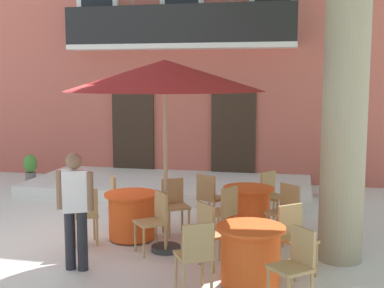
% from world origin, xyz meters
% --- Properties ---
extents(ground_plane, '(120.00, 120.00, 0.00)m').
position_xyz_m(ground_plane, '(0.00, 0.00, 0.00)').
color(ground_plane, silver).
extents(building_facade, '(13.00, 5.09, 7.50)m').
position_xyz_m(building_facade, '(0.47, 6.99, 3.75)').
color(building_facade, '#BC5B4C').
rests_on(building_facade, ground).
extents(entrance_step_platform, '(6.37, 2.72, 0.25)m').
position_xyz_m(entrance_step_platform, '(0.47, 3.64, 0.12)').
color(entrance_step_platform, silver).
rests_on(entrance_step_platform, ground).
extents(cafe_table_near_tree, '(0.86, 0.86, 0.76)m').
position_xyz_m(cafe_table_near_tree, '(2.57, 0.91, 0.39)').
color(cafe_table_near_tree, '#EA561E').
rests_on(cafe_table_near_tree, ground).
extents(cafe_chair_near_tree_0, '(0.55, 0.55, 0.91)m').
position_xyz_m(cafe_chair_near_tree_0, '(2.26, 0.22, 0.53)').
color(cafe_chair_near_tree_0, tan).
rests_on(cafe_chair_near_tree_0, ground).
extents(cafe_chair_near_tree_1, '(0.56, 0.56, 0.91)m').
position_xyz_m(cafe_chair_near_tree_1, '(3.20, 0.49, 0.53)').
color(cafe_chair_near_tree_1, tan).
rests_on(cafe_chair_near_tree_1, ground).
extents(cafe_chair_near_tree_2, '(0.56, 0.56, 0.91)m').
position_xyz_m(cafe_chair_near_tree_2, '(2.93, 1.57, 0.53)').
color(cafe_chair_near_tree_2, tan).
rests_on(cafe_chair_near_tree_2, ground).
extents(cafe_chair_near_tree_3, '(0.53, 0.53, 0.91)m').
position_xyz_m(cafe_chair_near_tree_3, '(1.86, 1.15, 0.53)').
color(cafe_chair_near_tree_3, tan).
rests_on(cafe_chair_near_tree_3, ground).
extents(cafe_table_middle, '(0.86, 0.86, 0.76)m').
position_xyz_m(cafe_table_middle, '(0.78, 0.08, 0.39)').
color(cafe_table_middle, '#EA561E').
rests_on(cafe_table_middle, ground).
extents(cafe_chair_middle_0, '(0.56, 0.56, 0.91)m').
position_xyz_m(cafe_chair_middle_0, '(1.32, -0.44, 0.53)').
color(cafe_chair_middle_0, tan).
rests_on(cafe_chair_middle_0, ground).
extents(cafe_chair_middle_1, '(0.55, 0.55, 0.91)m').
position_xyz_m(cafe_chair_middle_1, '(1.37, 0.55, 0.53)').
color(cafe_chair_middle_1, tan).
rests_on(cafe_chair_middle_1, ground).
extents(cafe_chair_middle_2, '(0.54, 0.54, 0.91)m').
position_xyz_m(cafe_chair_middle_2, '(0.35, 0.70, 0.53)').
color(cafe_chair_middle_2, tan).
rests_on(cafe_chair_middle_2, ground).
extents(cafe_chair_middle_3, '(0.55, 0.55, 0.91)m').
position_xyz_m(cafe_chair_middle_3, '(0.17, -0.36, 0.53)').
color(cafe_chair_middle_3, tan).
rests_on(cafe_chair_middle_3, ground).
extents(cafe_table_front, '(0.86, 0.86, 0.76)m').
position_xyz_m(cafe_table_front, '(2.83, -1.37, 0.39)').
color(cafe_table_front, '#EA561E').
rests_on(cafe_table_front, ground).
extents(cafe_chair_front_0, '(0.57, 0.57, 0.91)m').
position_xyz_m(cafe_chair_front_0, '(2.26, -0.88, 0.53)').
color(cafe_chair_front_0, tan).
rests_on(cafe_chair_front_0, ground).
extents(cafe_chair_front_1, '(0.55, 0.55, 0.91)m').
position_xyz_m(cafe_chair_front_1, '(2.22, -1.81, 0.53)').
color(cafe_chair_front_1, tan).
rests_on(cafe_chair_front_1, ground).
extents(cafe_chair_front_2, '(0.56, 0.56, 0.91)m').
position_xyz_m(cafe_chair_front_2, '(3.39, -1.88, 0.53)').
color(cafe_chair_front_2, tan).
rests_on(cafe_chair_front_2, ground).
extents(cafe_chair_front_3, '(0.56, 0.56, 0.91)m').
position_xyz_m(cafe_chair_front_3, '(3.37, -0.83, 0.53)').
color(cafe_chair_front_3, tan).
rests_on(cafe_chair_front_3, ground).
extents(cafe_umbrella, '(2.90, 2.90, 2.85)m').
position_xyz_m(cafe_umbrella, '(1.47, -0.35, 2.61)').
color(cafe_umbrella, '#997A56').
rests_on(cafe_umbrella, ground).
extents(ground_planter_left, '(0.33, 0.33, 0.72)m').
position_xyz_m(ground_planter_left, '(-3.07, 3.72, 0.40)').
color(ground_planter_left, slate).
rests_on(ground_planter_left, ground).
extents(ground_planter_right, '(0.38, 0.38, 0.77)m').
position_xyz_m(ground_planter_right, '(4.00, 3.86, 0.43)').
color(ground_planter_right, '#995638').
rests_on(ground_planter_right, ground).
extents(pedestrian_by_tree, '(0.53, 0.35, 1.61)m').
position_xyz_m(pedestrian_by_tree, '(0.48, -1.33, 0.91)').
color(pedestrian_by_tree, '#232328').
rests_on(pedestrian_by_tree, ground).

